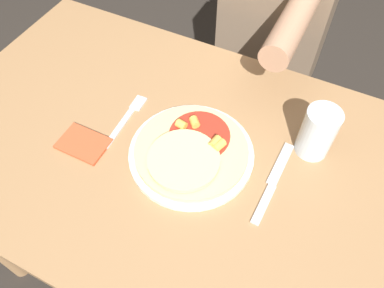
{
  "coord_description": "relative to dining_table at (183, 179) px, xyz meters",
  "views": [
    {
      "loc": [
        0.23,
        -0.42,
        1.46
      ],
      "look_at": [
        0.02,
        0.0,
        0.8
      ],
      "focal_mm": 35.0,
      "sensor_mm": 36.0,
      "label": 1
    }
  ],
  "objects": [
    {
      "name": "knife",
      "position": [
        0.21,
        0.01,
        0.12
      ],
      "size": [
        0.03,
        0.22,
        0.0
      ],
      "color": "silver",
      "rests_on": "dining_table"
    },
    {
      "name": "napkin",
      "position": [
        -0.21,
        -0.08,
        0.12
      ],
      "size": [
        0.11,
        0.08,
        0.01
      ],
      "color": "#C6512D",
      "rests_on": "dining_table"
    },
    {
      "name": "plate",
      "position": [
        0.02,
        0.0,
        0.13
      ],
      "size": [
        0.28,
        0.28,
        0.01
      ],
      "color": "silver",
      "rests_on": "dining_table"
    },
    {
      "name": "fork",
      "position": [
        -0.17,
        0.03,
        0.12
      ],
      "size": [
        0.03,
        0.18,
        0.0
      ],
      "color": "silver",
      "rests_on": "dining_table"
    },
    {
      "name": "ground_plane",
      "position": [
        0.0,
        0.0,
        -0.64
      ],
      "size": [
        8.0,
        8.0,
        0.0
      ],
      "primitive_type": "plane",
      "color": "#2D2823"
    },
    {
      "name": "drinking_glass",
      "position": [
        0.26,
        0.14,
        0.18
      ],
      "size": [
        0.08,
        0.08,
        0.12
      ],
      "color": "silver",
      "rests_on": "dining_table"
    },
    {
      "name": "person_diner",
      "position": [
        0.02,
        0.61,
        0.08
      ],
      "size": [
        0.32,
        0.52,
        1.24
      ],
      "color": "#2D2D38",
      "rests_on": "ground_plane"
    },
    {
      "name": "pizza",
      "position": [
        0.02,
        -0.0,
        0.14
      ],
      "size": [
        0.25,
        0.25,
        0.04
      ],
      "color": "#E0C689",
      "rests_on": "plate"
    },
    {
      "name": "dining_table",
      "position": [
        0.0,
        0.0,
        0.0
      ],
      "size": [
        1.23,
        0.74,
        0.76
      ],
      "color": "#9E754C",
      "rests_on": "ground_plane"
    }
  ]
}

